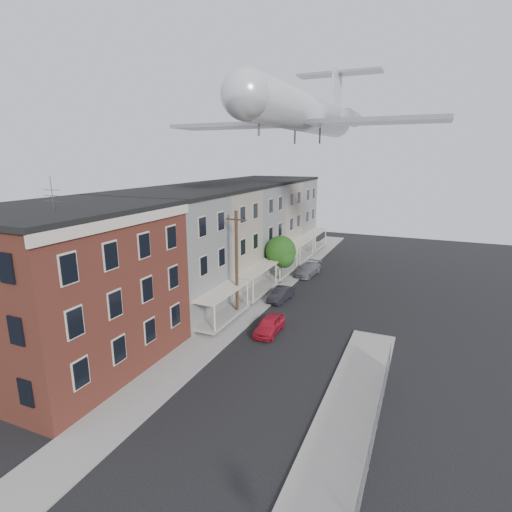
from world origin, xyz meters
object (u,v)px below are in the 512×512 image
at_px(street_tree, 281,253).
at_px(car_mid, 281,294).
at_px(airplane, 307,113).
at_px(utility_pole, 237,264).
at_px(car_near, 269,325).
at_px(car_far, 308,269).

bearing_deg(street_tree, car_mid, -70.25).
bearing_deg(airplane, utility_pole, -105.54).
distance_m(utility_pole, car_near, 5.70).
distance_m(utility_pole, car_mid, 6.94).
relative_size(car_mid, airplane, 0.13).
distance_m(car_near, car_mid, 7.25).
bearing_deg(car_far, airplane, -74.05).
relative_size(car_far, airplane, 0.17).
bearing_deg(car_mid, car_far, 94.78).
bearing_deg(street_tree, car_near, -74.31).
bearing_deg(utility_pole, car_mid, 69.20).
distance_m(utility_pole, street_tree, 10.00).
distance_m(utility_pole, airplane, 15.94).
bearing_deg(car_mid, utility_pole, -106.03).
relative_size(street_tree, car_far, 1.11).
height_order(car_near, airplane, airplane).
xyz_separation_m(street_tree, airplane, (2.36, -0.26, 13.62)).
bearing_deg(car_near, car_mid, 102.35).
relative_size(utility_pole, airplane, 0.32).
relative_size(utility_pole, car_near, 2.33).
bearing_deg(street_tree, car_far, 68.82).
distance_m(street_tree, car_far, 5.40).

